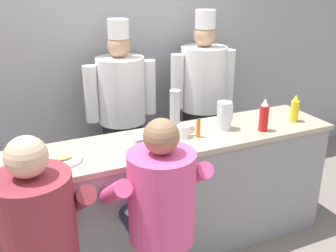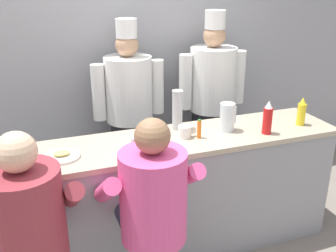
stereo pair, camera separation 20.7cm
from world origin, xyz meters
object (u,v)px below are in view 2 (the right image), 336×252
at_px(cereal_bowl, 0,173).
at_px(napkin_dispenser_chrome, 140,147).
at_px(mustard_bottle_yellow, 302,112).
at_px(diner_seated_pink, 152,200).
at_px(cup_stack_steel, 177,110).
at_px(cook_in_whites_far, 212,94).
at_px(diner_seated_maroon, 27,223).
at_px(hot_sauce_bottle_orange, 199,129).
at_px(water_pitcher_clear, 227,117).
at_px(ketchup_bottle_red, 268,118).
at_px(cook_in_whites_near, 129,105).
at_px(coffee_mug_white, 185,132).
at_px(breakfast_plate, 62,156).

relative_size(cereal_bowl, napkin_dispenser_chrome, 0.91).
bearing_deg(mustard_bottle_yellow, diner_seated_pink, -161.37).
height_order(cup_stack_steel, cook_in_whites_far, cook_in_whites_far).
height_order(cup_stack_steel, diner_seated_maroon, diner_seated_maroon).
height_order(mustard_bottle_yellow, cup_stack_steel, cup_stack_steel).
xyz_separation_m(cereal_bowl, diner_seated_maroon, (0.13, -0.37, -0.15)).
relative_size(hot_sauce_bottle_orange, cook_in_whites_far, 0.08).
height_order(mustard_bottle_yellow, diner_seated_pink, diner_seated_pink).
bearing_deg(water_pitcher_clear, diner_seated_maroon, -159.29).
xyz_separation_m(cup_stack_steel, napkin_dispenser_chrome, (-0.42, -0.39, -0.09)).
distance_m(mustard_bottle_yellow, hot_sauce_bottle_orange, 0.90).
relative_size(ketchup_bottle_red, water_pitcher_clear, 1.18).
distance_m(hot_sauce_bottle_orange, diner_seated_maroon, 1.37).
relative_size(diner_seated_pink, cook_in_whites_near, 0.79).
relative_size(mustard_bottle_yellow, coffee_mug_white, 1.60).
height_order(hot_sauce_bottle_orange, coffee_mug_white, hot_sauce_bottle_orange).
bearing_deg(diner_seated_pink, napkin_dispenser_chrome, 84.01).
height_order(water_pitcher_clear, cup_stack_steel, cup_stack_steel).
distance_m(mustard_bottle_yellow, coffee_mug_white, 0.99).
relative_size(mustard_bottle_yellow, cook_in_whites_near, 0.13).
relative_size(coffee_mug_white, napkin_dispenser_chrome, 1.00).
height_order(ketchup_bottle_red, water_pitcher_clear, ketchup_bottle_red).
xyz_separation_m(hot_sauce_bottle_orange, diner_seated_maroon, (-1.26, -0.51, -0.19)).
bearing_deg(cup_stack_steel, diner_seated_maroon, -147.68).
distance_m(cook_in_whites_near, cook_in_whites_far, 0.85).
xyz_separation_m(ketchup_bottle_red, water_pitcher_clear, (-0.26, 0.16, -0.01)).
bearing_deg(mustard_bottle_yellow, cereal_bowl, -177.09).
xyz_separation_m(diner_seated_pink, cook_in_whites_far, (1.11, 1.45, 0.14)).
distance_m(cereal_bowl, coffee_mug_white, 1.31).
relative_size(coffee_mug_white, cook_in_whites_far, 0.08).
xyz_separation_m(mustard_bottle_yellow, cook_in_whites_near, (-1.17, 1.02, -0.12)).
distance_m(breakfast_plate, napkin_dispenser_chrome, 0.53).
xyz_separation_m(mustard_bottle_yellow, breakfast_plate, (-1.90, 0.04, -0.09)).
distance_m(water_pitcher_clear, diner_seated_maroon, 1.65).
xyz_separation_m(hot_sauce_bottle_orange, cereal_bowl, (-1.38, -0.15, -0.04)).
bearing_deg(cereal_bowl, water_pitcher_clear, 7.23).
xyz_separation_m(hot_sauce_bottle_orange, breakfast_plate, (-1.01, 0.01, -0.06)).
bearing_deg(water_pitcher_clear, hot_sauce_bottle_orange, -166.50).
height_order(ketchup_bottle_red, cook_in_whites_far, cook_in_whites_far).
distance_m(water_pitcher_clear, cook_in_whites_far, 0.93).
height_order(coffee_mug_white, napkin_dispenser_chrome, napkin_dispenser_chrome).
relative_size(cup_stack_steel, cook_in_whites_near, 0.18).
xyz_separation_m(coffee_mug_white, cup_stack_steel, (0.01, 0.18, 0.11)).
bearing_deg(breakfast_plate, cup_stack_steel, 13.55).
bearing_deg(cook_in_whites_far, water_pitcher_clear, -109.01).
xyz_separation_m(diner_seated_pink, cook_in_whites_near, (0.26, 1.50, 0.12)).
bearing_deg(ketchup_bottle_red, breakfast_plate, 176.15).
bearing_deg(cereal_bowl, mustard_bottle_yellow, 2.91).
height_order(ketchup_bottle_red, diner_seated_maroon, diner_seated_maroon).
distance_m(cereal_bowl, cook_in_whites_far, 2.24).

